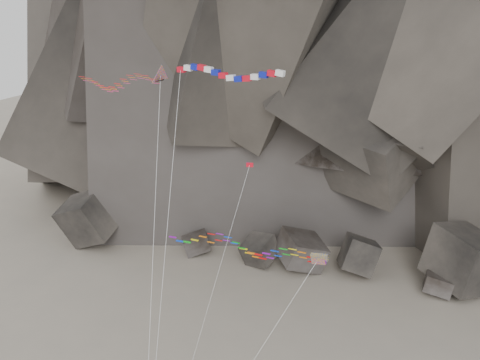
% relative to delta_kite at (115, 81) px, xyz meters
% --- Properties ---
extents(boulder_field, '(78.05, 15.81, 9.52)m').
position_rel_delta_kite_xyz_m(boulder_field, '(9.70, 30.28, -27.56)').
color(boulder_field, '#47423F').
rests_on(boulder_field, ground).
extents(delta_kite, '(14.83, 16.71, 30.57)m').
position_rel_delta_kite_xyz_m(delta_kite, '(0.00, 0.00, 0.00)').
color(delta_kite, red).
rests_on(delta_kite, ground).
extents(banner_kite, '(8.95, 14.77, 30.79)m').
position_rel_delta_kite_xyz_m(banner_kite, '(11.26, -2.40, 1.31)').
color(banner_kite, red).
rests_on(banner_kite, ground).
extents(parafoil_kite, '(14.67, 16.01, 16.42)m').
position_rel_delta_kite_xyz_m(parafoil_kite, '(11.30, -0.59, -12.89)').
color(parafoil_kite, gold).
rests_on(parafoil_kite, ground).
extents(pennant_kite, '(2.91, 14.19, 23.52)m').
position_rel_delta_kite_xyz_m(pennant_kite, '(12.28, -5.67, -11.33)').
color(pennant_kite, red).
rests_on(pennant_kite, ground).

